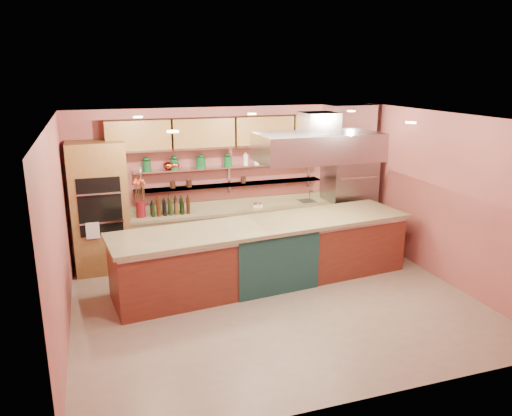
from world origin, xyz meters
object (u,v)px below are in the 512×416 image
object	(u,v)px
refrigerator	(348,193)
kitchen_scale	(257,204)
flower_vase	(141,209)
green_canister	(200,162)
copper_kettle	(168,166)
island	(265,253)

from	to	relation	value
refrigerator	kitchen_scale	distance (m)	1.94
refrigerator	flower_vase	distance (m)	4.12
flower_vase	green_canister	distance (m)	1.38
kitchen_scale	copper_kettle	bearing A→B (deg)	174.76
refrigerator	copper_kettle	distance (m)	3.65
island	kitchen_scale	distance (m)	1.47
copper_kettle	flower_vase	bearing A→B (deg)	-158.08
flower_vase	kitchen_scale	distance (m)	2.18
copper_kettle	green_canister	distance (m)	0.60
refrigerator	island	world-z (taller)	refrigerator
refrigerator	island	distance (m)	2.68
green_canister	kitchen_scale	bearing A→B (deg)	-12.04
island	refrigerator	bearing A→B (deg)	24.94
copper_kettle	green_canister	bearing A→B (deg)	0.00
kitchen_scale	green_canister	size ratio (longest dim) A/B	0.91
green_canister	flower_vase	bearing A→B (deg)	-169.11
island	flower_vase	size ratio (longest dim) A/B	17.35
refrigerator	green_canister	world-z (taller)	refrigerator
flower_vase	copper_kettle	xyz separation A→B (m)	(0.55, 0.22, 0.71)
kitchen_scale	green_canister	distance (m)	1.34
refrigerator	copper_kettle	size ratio (longest dim) A/B	11.80
refrigerator	kitchen_scale	xyz separation A→B (m)	(-1.94, 0.01, -0.07)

